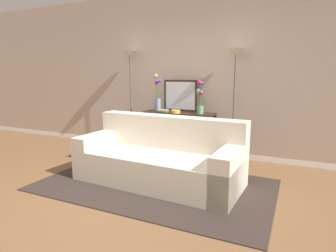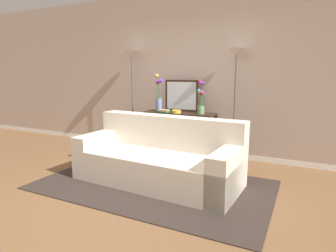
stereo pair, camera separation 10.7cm
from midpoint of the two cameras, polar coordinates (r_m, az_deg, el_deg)
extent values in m
cube|color=brown|center=(3.48, -10.30, -14.76)|extent=(16.00, 16.00, 0.02)
cube|color=white|center=(5.45, 4.17, -4.69)|extent=(12.00, 0.15, 0.09)
cube|color=#B29E8E|center=(5.26, 4.38, 10.95)|extent=(12.00, 0.14, 2.85)
cube|color=#332823|center=(3.86, -3.54, -11.73)|extent=(3.04, 1.78, 0.01)
cube|color=beige|center=(3.88, -2.87, -8.44)|extent=(2.26, 1.05, 0.42)
cube|color=beige|center=(4.04, -0.49, -1.16)|extent=(2.23, 0.37, 0.46)
cube|color=beige|center=(4.42, -14.03, -5.16)|extent=(0.29, 0.95, 0.60)
cube|color=beige|center=(3.48, 11.48, -9.32)|extent=(0.29, 0.95, 0.60)
cube|color=black|center=(4.98, 1.48, 2.61)|extent=(1.27, 0.40, 0.03)
cube|color=black|center=(5.11, 1.45, -4.52)|extent=(1.17, 0.34, 0.01)
cube|color=black|center=(5.17, -5.53, -1.65)|extent=(0.05, 0.05, 0.77)
cube|color=black|center=(4.69, 7.49, -2.95)|extent=(0.05, 0.05, 0.77)
cube|color=black|center=(5.47, -3.70, -0.97)|extent=(0.05, 0.05, 0.77)
cube|color=black|center=(5.01, 8.68, -2.11)|extent=(0.05, 0.05, 0.77)
cylinder|color=#4C4C51|center=(5.72, -7.80, -4.39)|extent=(0.26, 0.26, 0.02)
cylinder|color=#4C4C51|center=(5.56, -8.03, 4.56)|extent=(0.02, 0.02, 1.77)
cone|color=silver|center=(5.55, -8.28, 14.19)|extent=(0.28, 0.28, 0.10)
cylinder|color=#4C4C51|center=(4.97, 12.03, -6.79)|extent=(0.26, 0.26, 0.02)
cylinder|color=#4C4C51|center=(4.79, 12.42, 3.34)|extent=(0.02, 0.02, 1.74)
cone|color=silver|center=(4.77, 12.87, 14.39)|extent=(0.28, 0.28, 0.10)
cube|color=black|center=(5.12, 1.89, 6.12)|extent=(0.63, 0.02, 0.56)
cube|color=silver|center=(5.11, 1.84, 6.12)|extent=(0.56, 0.01, 0.49)
cylinder|color=#6B84AD|center=(5.13, -2.67, 4.28)|extent=(0.10, 0.10, 0.23)
cylinder|color=#3D7538|center=(5.10, -2.87, 7.80)|extent=(0.02, 0.02, 0.40)
sphere|color=#E74B36|center=(5.09, -3.11, 10.04)|extent=(0.07, 0.07, 0.07)
cylinder|color=#3D7538|center=(5.10, -2.54, 7.33)|extent=(0.01, 0.05, 0.31)
sphere|color=#662FDA|center=(5.09, -2.34, 9.10)|extent=(0.07, 0.07, 0.07)
cylinder|color=#3D7538|center=(5.10, -2.87, 7.81)|extent=(0.03, 0.03, 0.40)
sphere|color=gold|center=(5.09, -3.11, 10.05)|extent=(0.07, 0.07, 0.07)
cylinder|color=#3D7538|center=(5.12, -2.84, 7.14)|extent=(0.01, 0.04, 0.28)
sphere|color=#C03376|center=(5.12, -3.03, 8.71)|extent=(0.07, 0.07, 0.07)
cylinder|color=#3D7538|center=(5.09, -2.75, 7.31)|extent=(0.04, 0.01, 0.31)
sphere|color=#753FE8|center=(5.07, -2.84, 9.06)|extent=(0.04, 0.04, 0.04)
cylinder|color=#669E6B|center=(4.83, 5.84, 3.27)|extent=(0.12, 0.12, 0.13)
cylinder|color=#3D7538|center=(4.79, 5.81, 6.36)|extent=(0.04, 0.01, 0.39)
sphere|color=#E0227D|center=(4.76, 5.76, 8.70)|extent=(0.07, 0.07, 0.07)
cylinder|color=#3D7538|center=(4.79, 6.06, 6.31)|extent=(0.02, 0.05, 0.38)
sphere|color=blue|center=(4.77, 6.30, 8.59)|extent=(0.05, 0.05, 0.05)
cylinder|color=#3D7538|center=(4.79, 5.96, 5.37)|extent=(0.03, 0.03, 0.23)
sphere|color=#CF2F7C|center=(4.77, 6.09, 6.71)|extent=(0.07, 0.07, 0.07)
cylinder|color=#3D7538|center=(4.81, 5.68, 5.50)|extent=(0.01, 0.04, 0.24)
sphere|color=gold|center=(4.81, 5.48, 6.95)|extent=(0.07, 0.07, 0.07)
cylinder|color=#3D7538|center=(4.81, 5.67, 5.59)|extent=(0.02, 0.04, 0.26)
sphere|color=#48AAD4|center=(4.80, 5.46, 7.14)|extent=(0.06, 0.06, 0.06)
cylinder|color=gold|center=(4.86, 0.89, 2.85)|extent=(0.17, 0.17, 0.05)
torus|color=gold|center=(4.86, 0.89, 3.17)|extent=(0.16, 0.16, 0.01)
cube|color=#236033|center=(4.98, -1.73, 2.91)|extent=(0.21, 0.17, 0.02)
cube|color=tan|center=(4.97, -1.65, 3.18)|extent=(0.18, 0.15, 0.02)
cube|color=slate|center=(5.34, -3.48, -4.88)|extent=(0.05, 0.16, 0.11)
cube|color=#6B3360|center=(5.32, -3.07, -4.95)|extent=(0.04, 0.15, 0.11)
cube|color=tan|center=(5.31, -2.67, -5.02)|extent=(0.04, 0.13, 0.10)
cube|color=#B77F33|center=(5.28, -2.24, -4.95)|extent=(0.04, 0.13, 0.13)
cube|color=maroon|center=(5.27, -1.90, -5.14)|extent=(0.03, 0.13, 0.10)
cube|color=#BC3328|center=(5.25, -1.49, -5.10)|extent=(0.05, 0.17, 0.12)
camera|label=1|loc=(0.05, -90.70, -0.13)|focal=30.27mm
camera|label=2|loc=(0.05, 89.30, 0.13)|focal=30.27mm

